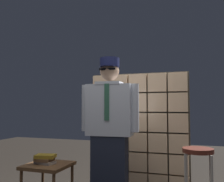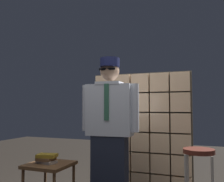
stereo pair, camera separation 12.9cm
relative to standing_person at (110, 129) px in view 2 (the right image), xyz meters
The scene contains 6 objects.
glass_block_wall 0.77m from the standing_person, 76.18° to the left, with size 1.43×0.10×1.71m.
standing_person is the anchor object (origin of this frame).
bar_stool 1.07m from the standing_person, ahead, with size 0.34×0.34×0.73m.
side_table 0.93m from the standing_person, behind, with size 0.52×0.52×0.49m.
book_stack 0.91m from the standing_person, behind, with size 0.27×0.21×0.11m.
coffee_mug 0.96m from the standing_person, behind, with size 0.13×0.08×0.09m.
Camera 2 is at (0.91, -2.28, 1.19)m, focal length 39.95 mm.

